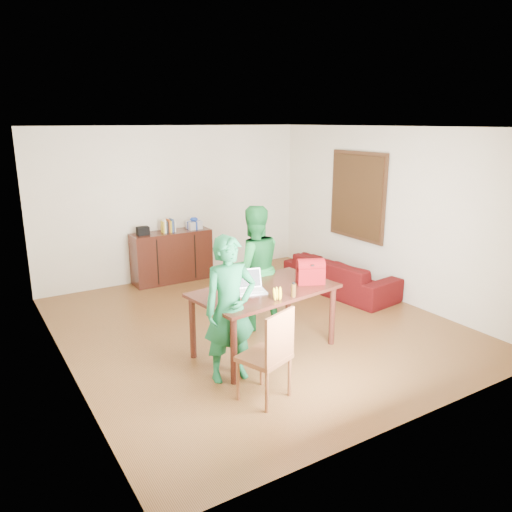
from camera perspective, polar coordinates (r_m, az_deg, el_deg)
room at (r=6.78m, az=-0.61°, el=2.69°), size 5.20×5.70×2.90m
table at (r=6.08m, az=0.99°, el=-4.70°), size 1.85×1.21×0.81m
chair at (r=5.23m, az=1.05°, el=-13.21°), size 0.57×0.56×0.99m
person_near at (r=5.41m, az=-3.00°, el=-6.09°), size 0.64×0.47×1.63m
person_far at (r=6.76m, az=-0.31°, el=-1.34°), size 0.96×0.82×1.70m
laptop at (r=5.90m, az=-0.61°, el=-3.78°), size 0.40×0.32×0.25m
bananas at (r=5.68m, az=2.46°, el=-4.75°), size 0.16×0.11×0.06m
bottle at (r=5.77m, az=4.30°, el=-3.84°), size 0.07×0.07×0.17m
red_bag at (r=6.26m, az=6.24°, el=-2.01°), size 0.39×0.32×0.25m
sofa at (r=8.42m, az=9.59°, el=-2.20°), size 1.02×2.05×0.58m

